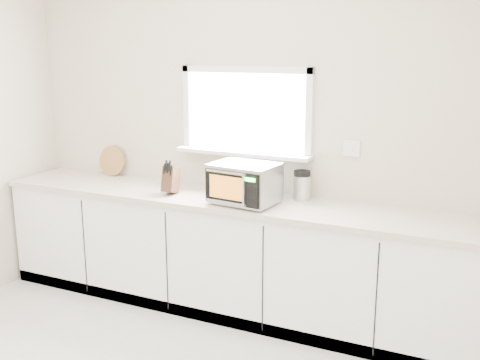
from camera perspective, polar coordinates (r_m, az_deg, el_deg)
The scene contains 7 objects.
back_wall at distance 4.47m, azimuth 0.67°, elevation 4.60°, with size 4.00×0.17×2.70m.
cabinets at distance 4.45m, azimuth -0.96°, elevation -7.78°, with size 3.92×0.60×0.88m, color white.
countertop at distance 4.29m, azimuth -1.04°, elevation -2.09°, with size 3.92×0.64×0.04m, color beige.
microwave at distance 4.10m, azimuth 0.45°, elevation -0.28°, with size 0.50×0.43×0.30m.
knife_block at distance 4.41m, azimuth -7.06°, elevation 0.09°, with size 0.11×0.20×0.28m.
cutting_board at distance 5.14m, azimuth -12.87°, elevation 1.91°, with size 0.27×0.27×0.02m, color #B08644.
coffee_grinder at distance 4.24m, azimuth 6.30°, elevation -0.51°, with size 0.14×0.14×0.23m.
Camera 1 is at (1.82, -2.03, 2.04)m, focal length 42.00 mm.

